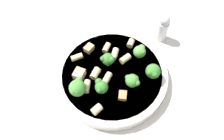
{
  "coord_description": "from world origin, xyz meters",
  "views": [
    {
      "loc": [
        -0.27,
        0.02,
        0.48
      ],
      "look_at": [
        0.0,
        0.0,
        0.04
      ],
      "focal_mm": 35.0,
      "sensor_mm": 36.0,
      "label": 1
    }
  ],
  "objects_px": {
    "broccoli_floret_4": "(101,87)",
    "chicken_chunk_0": "(79,74)",
    "rigatoni_6": "(95,73)",
    "broccoli_floret_3": "(140,51)",
    "chicken_chunk_1": "(123,96)",
    "broccoli_floret_1": "(153,72)",
    "rigatoni_8": "(131,43)",
    "broccoli_floret_2": "(132,81)",
    "rigatoni_7": "(115,54)",
    "broccoli_floret_0": "(77,88)",
    "rigatoni_2": "(125,59)",
    "rigatoni_1": "(77,57)",
    "chicken_chunk_2": "(89,48)",
    "rigatoni_3": "(106,48)",
    "broccoli_floret_5": "(108,59)",
    "rigatoni_4": "(107,78)",
    "rigatoni_5": "(97,109)",
    "pepper_shaker": "(163,28)",
    "pasta_bowl": "(112,75)",
    "rigatoni_0": "(87,86)"
  },
  "relations": [
    {
      "from": "rigatoni_2",
      "to": "rigatoni_3",
      "type": "height_order",
      "value": "rigatoni_2"
    },
    {
      "from": "broccoli_floret_0",
      "to": "rigatoni_6",
      "type": "relative_size",
      "value": 1.69
    },
    {
      "from": "rigatoni_8",
      "to": "chicken_chunk_2",
      "type": "height_order",
      "value": "rigatoni_8"
    },
    {
      "from": "pasta_bowl",
      "to": "broccoli_floret_4",
      "type": "height_order",
      "value": "broccoli_floret_4"
    },
    {
      "from": "rigatoni_5",
      "to": "pepper_shaker",
      "type": "height_order",
      "value": "pepper_shaker"
    },
    {
      "from": "broccoli_floret_4",
      "to": "rigatoni_6",
      "type": "relative_size",
      "value": 1.34
    },
    {
      "from": "rigatoni_4",
      "to": "rigatoni_8",
      "type": "bearing_deg",
      "value": -34.69
    },
    {
      "from": "rigatoni_2",
      "to": "chicken_chunk_0",
      "type": "height_order",
      "value": "chicken_chunk_0"
    },
    {
      "from": "chicken_chunk_2",
      "to": "chicken_chunk_0",
      "type": "bearing_deg",
      "value": 162.28
    },
    {
      "from": "broccoli_floret_0",
      "to": "broccoli_floret_4",
      "type": "xyz_separation_m",
      "value": [
        0.0,
        -0.05,
        -0.01
      ]
    },
    {
      "from": "rigatoni_3",
      "to": "pepper_shaker",
      "type": "xyz_separation_m",
      "value": [
        0.05,
        -0.15,
        0.01
      ]
    },
    {
      "from": "pasta_bowl",
      "to": "broccoli_floret_1",
      "type": "bearing_deg",
      "value": -103.37
    },
    {
      "from": "rigatoni_7",
      "to": "pepper_shaker",
      "type": "bearing_deg",
      "value": -62.26
    },
    {
      "from": "broccoli_floret_4",
      "to": "rigatoni_4",
      "type": "height_order",
      "value": "broccoli_floret_4"
    },
    {
      "from": "broccoli_floret_0",
      "to": "rigatoni_6",
      "type": "xyz_separation_m",
      "value": [
        0.04,
        -0.04,
        -0.02
      ]
    },
    {
      "from": "broccoli_floret_5",
      "to": "rigatoni_1",
      "type": "bearing_deg",
      "value": 71.69
    },
    {
      "from": "rigatoni_6",
      "to": "rigatoni_1",
      "type": "bearing_deg",
      "value": 40.23
    },
    {
      "from": "rigatoni_1",
      "to": "broccoli_floret_2",
      "type": "bearing_deg",
      "value": -124.58
    },
    {
      "from": "broccoli_floret_3",
      "to": "broccoli_floret_0",
      "type": "bearing_deg",
      "value": 120.99
    },
    {
      "from": "broccoli_floret_4",
      "to": "pepper_shaker",
      "type": "xyz_separation_m",
      "value": [
        0.17,
        -0.17,
        -0.01
      ]
    },
    {
      "from": "rigatoni_8",
      "to": "pepper_shaker",
      "type": "relative_size",
      "value": 0.24
    },
    {
      "from": "rigatoni_3",
      "to": "rigatoni_6",
      "type": "distance_m",
      "value": 0.08
    },
    {
      "from": "chicken_chunk_0",
      "to": "rigatoni_6",
      "type": "bearing_deg",
      "value": -89.74
    },
    {
      "from": "pasta_bowl",
      "to": "pepper_shaker",
      "type": "relative_size",
      "value": 3.23
    },
    {
      "from": "broccoli_floret_0",
      "to": "rigatoni_2",
      "type": "height_order",
      "value": "broccoli_floret_0"
    },
    {
      "from": "pasta_bowl",
      "to": "chicken_chunk_1",
      "type": "height_order",
      "value": "chicken_chunk_1"
    },
    {
      "from": "broccoli_floret_1",
      "to": "rigatoni_0",
      "type": "xyz_separation_m",
      "value": [
        -0.02,
        0.15,
        -0.02
      ]
    },
    {
      "from": "rigatoni_6",
      "to": "chicken_chunk_1",
      "type": "height_order",
      "value": "rigatoni_6"
    },
    {
      "from": "chicken_chunk_0",
      "to": "rigatoni_3",
      "type": "bearing_deg",
      "value": -42.57
    },
    {
      "from": "broccoli_floret_5",
      "to": "chicken_chunk_2",
      "type": "xyz_separation_m",
      "value": [
        0.05,
        0.04,
        -0.02
      ]
    },
    {
      "from": "chicken_chunk_1",
      "to": "chicken_chunk_2",
      "type": "xyz_separation_m",
      "value": [
        0.14,
        0.07,
        0.0
      ]
    },
    {
      "from": "rigatoni_6",
      "to": "broccoli_floret_4",
      "type": "bearing_deg",
      "value": -164.93
    },
    {
      "from": "broccoli_floret_2",
      "to": "rigatoni_4",
      "type": "distance_m",
      "value": 0.06
    },
    {
      "from": "broccoli_floret_4",
      "to": "rigatoni_4",
      "type": "relative_size",
      "value": 1.26
    },
    {
      "from": "broccoli_floret_1",
      "to": "rigatoni_3",
      "type": "height_order",
      "value": "broccoli_floret_1"
    },
    {
      "from": "pasta_bowl",
      "to": "rigatoni_2",
      "type": "bearing_deg",
      "value": -48.52
    },
    {
      "from": "broccoli_floret_3",
      "to": "chicken_chunk_1",
      "type": "bearing_deg",
      "value": 153.57
    },
    {
      "from": "rigatoni_2",
      "to": "chicken_chunk_2",
      "type": "relative_size",
      "value": 1.16
    },
    {
      "from": "broccoli_floret_4",
      "to": "broccoli_floret_2",
      "type": "bearing_deg",
      "value": -83.51
    },
    {
      "from": "broccoli_floret_1",
      "to": "rigatoni_8",
      "type": "bearing_deg",
      "value": 20.23
    },
    {
      "from": "rigatoni_0",
      "to": "rigatoni_1",
      "type": "relative_size",
      "value": 1.05
    },
    {
      "from": "rigatoni_2",
      "to": "pepper_shaker",
      "type": "distance_m",
      "value": 0.14
    },
    {
      "from": "broccoli_floret_4",
      "to": "chicken_chunk_0",
      "type": "relative_size",
      "value": 1.37
    },
    {
      "from": "broccoli_floret_2",
      "to": "rigatoni_7",
      "type": "height_order",
      "value": "broccoli_floret_2"
    },
    {
      "from": "rigatoni_7",
      "to": "rigatoni_3",
      "type": "bearing_deg",
      "value": 41.57
    },
    {
      "from": "rigatoni_1",
      "to": "rigatoni_4",
      "type": "relative_size",
      "value": 0.99
    },
    {
      "from": "rigatoni_5",
      "to": "pepper_shaker",
      "type": "bearing_deg",
      "value": -41.09
    },
    {
      "from": "rigatoni_4",
      "to": "chicken_chunk_2",
      "type": "relative_size",
      "value": 1.23
    },
    {
      "from": "rigatoni_7",
      "to": "pepper_shaker",
      "type": "relative_size",
      "value": 0.35
    },
    {
      "from": "broccoli_floret_4",
      "to": "rigatoni_2",
      "type": "xyz_separation_m",
      "value": [
        0.08,
        -0.06,
        -0.01
      ]
    }
  ]
}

